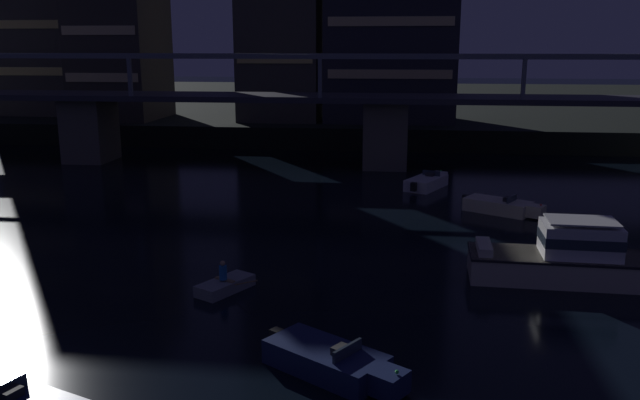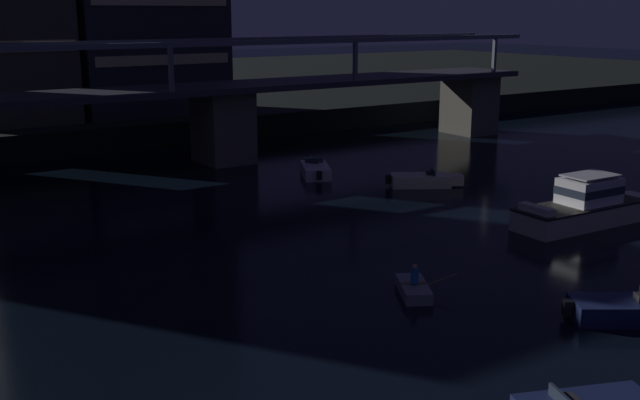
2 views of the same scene
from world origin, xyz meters
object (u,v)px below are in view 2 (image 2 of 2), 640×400
Objects in this scene: cabin_cruiser_near_left at (584,206)px; dinghy_with_paddler at (414,288)px; river_bridge at (48,122)px; speedboat_far_left at (315,170)px; speedboat_near_center at (423,180)px; speedboat_mid_right at (630,310)px.

cabin_cruiser_near_left is 3.28× the size of dinghy_with_paddler.
speedboat_far_left is at bearing -26.38° from river_bridge.
cabin_cruiser_near_left is 14.99m from dinghy_with_paddler.
cabin_cruiser_near_left is at bearing -84.21° from speedboat_near_center.
dinghy_with_paddler reaches higher than speedboat_mid_right.
river_bridge is 25.68m from speedboat_near_center.
dinghy_with_paddler reaches higher than speedboat_far_left.
river_bridge reaches higher than cabin_cruiser_near_left.
speedboat_far_left is (16.30, -8.09, -3.78)m from river_bridge.
speedboat_near_center is 0.97× the size of speedboat_far_left.
river_bridge is at bearing 108.50° from speedboat_mid_right.
speedboat_mid_right is at bearing -111.19° from speedboat_near_center.
river_bridge is 9.16× the size of cabin_cruiser_near_left.
river_bridge is 17.01× the size of speedboat_far_left.
dinghy_with_paddler is (7.05, -29.90, -3.92)m from river_bridge.
cabin_cruiser_near_left is 12.02m from speedboat_near_center.
river_bridge reaches higher than speedboat_far_left.
river_bridge is 17.46× the size of speedboat_near_center.
speedboat_near_center is 1.01× the size of speedboat_mid_right.
speedboat_near_center is at bearing 68.81° from speedboat_mid_right.
river_bridge is 30.97m from dinghy_with_paddler.
speedboat_far_left is at bearing 67.02° from dinghy_with_paddler.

